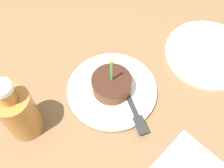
{
  "coord_description": "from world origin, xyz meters",
  "views": [
    {
      "loc": [
        -0.21,
        -0.24,
        0.58
      ],
      "look_at": [
        0.02,
        -0.01,
        0.03
      ],
      "focal_mm": 42.0,
      "sensor_mm": 36.0,
      "label": 1
    }
  ],
  "objects_px": {
    "fork": "(132,106)",
    "side_plate": "(209,53)",
    "bottle": "(19,113)",
    "plate": "(112,90)",
    "cake_slice": "(112,84)"
  },
  "relations": [
    {
      "from": "fork",
      "to": "side_plate",
      "type": "xyz_separation_m",
      "value": [
        0.27,
        -0.04,
        -0.01
      ]
    },
    {
      "from": "bottle",
      "to": "side_plate",
      "type": "bearing_deg",
      "value": -20.49
    },
    {
      "from": "plate",
      "to": "fork",
      "type": "distance_m",
      "value": 0.07
    },
    {
      "from": "plate",
      "to": "side_plate",
      "type": "height_order",
      "value": "same"
    },
    {
      "from": "plate",
      "to": "cake_slice",
      "type": "relative_size",
      "value": 1.74
    },
    {
      "from": "plate",
      "to": "cake_slice",
      "type": "xyz_separation_m",
      "value": [
        -0.0,
        -0.0,
        0.03
      ]
    },
    {
      "from": "side_plate",
      "to": "bottle",
      "type": "bearing_deg",
      "value": 159.51
    },
    {
      "from": "plate",
      "to": "bottle",
      "type": "relative_size",
      "value": 1.26
    },
    {
      "from": "plate",
      "to": "fork",
      "type": "height_order",
      "value": "fork"
    },
    {
      "from": "fork",
      "to": "bottle",
      "type": "xyz_separation_m",
      "value": [
        -0.21,
        0.14,
        0.06
      ]
    },
    {
      "from": "fork",
      "to": "plate",
      "type": "bearing_deg",
      "value": 88.58
    },
    {
      "from": "bottle",
      "to": "plate",
      "type": "bearing_deg",
      "value": -19.35
    },
    {
      "from": "fork",
      "to": "side_plate",
      "type": "relative_size",
      "value": 0.69
    },
    {
      "from": "cake_slice",
      "to": "fork",
      "type": "relative_size",
      "value": 0.79
    },
    {
      "from": "plate",
      "to": "side_plate",
      "type": "distance_m",
      "value": 0.29
    }
  ]
}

